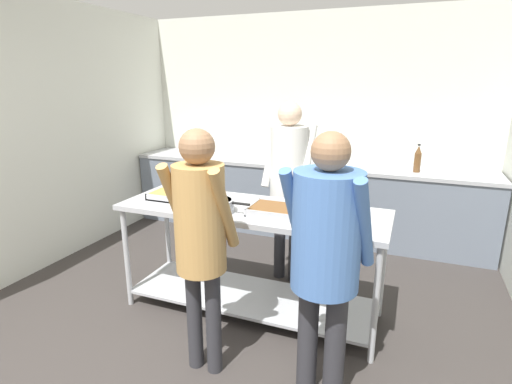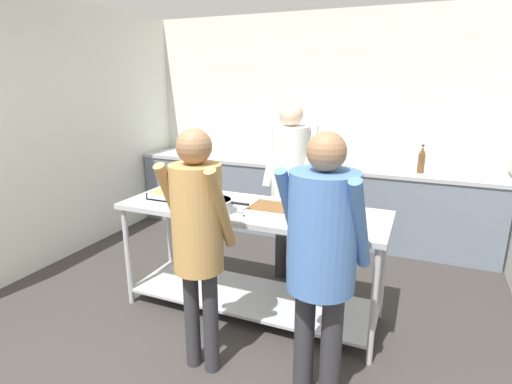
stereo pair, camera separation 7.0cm
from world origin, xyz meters
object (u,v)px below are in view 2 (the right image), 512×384
at_px(plate_stack, 349,223).
at_px(water_bottle, 422,160).
at_px(serving_tray_roast, 179,195).
at_px(serving_tray_vegetables, 274,210).
at_px(guest_serving_left, 322,245).
at_px(sauce_pan, 215,205).
at_px(cook_behind_counter, 290,173).
at_px(broccoli_bowl, 319,212).
at_px(guest_serving_right, 197,227).

distance_m(plate_stack, water_bottle, 1.96).
distance_m(serving_tray_roast, serving_tray_vegetables, 0.89).
distance_m(serving_tray_roast, guest_serving_left, 1.58).
bearing_deg(water_bottle, sauce_pan, -124.93).
xyz_separation_m(serving_tray_roast, serving_tray_vegetables, (0.89, -0.08, -0.00)).
distance_m(cook_behind_counter, water_bottle, 1.59).
relative_size(plate_stack, cook_behind_counter, 0.13).
height_order(guest_serving_left, cook_behind_counter, cook_behind_counter).
xyz_separation_m(plate_stack, water_bottle, (0.41, 1.91, 0.12)).
bearing_deg(water_bottle, serving_tray_vegetables, -117.45).
bearing_deg(sauce_pan, plate_stack, 5.18).
xyz_separation_m(serving_tray_roast, water_bottle, (1.86, 1.80, 0.11)).
xyz_separation_m(sauce_pan, broccoli_bowl, (0.74, 0.20, -0.02)).
relative_size(serving_tray_vegetables, guest_serving_right, 0.23).
height_order(serving_tray_vegetables, guest_serving_right, guest_serving_right).
height_order(plate_stack, guest_serving_right, guest_serving_right).
bearing_deg(serving_tray_roast, water_bottle, 44.00).
relative_size(serving_tray_roast, water_bottle, 1.45).
xyz_separation_m(plate_stack, guest_serving_left, (-0.05, -0.60, 0.07)).
bearing_deg(water_bottle, broccoli_bowl, -109.97).
xyz_separation_m(broccoli_bowl, guest_serving_right, (-0.56, -0.76, 0.06)).
relative_size(serving_tray_vegetables, guest_serving_left, 0.23).
distance_m(broccoli_bowl, plate_stack, 0.27).
relative_size(serving_tray_roast, broccoli_bowl, 2.24).
relative_size(sauce_pan, plate_stack, 1.86).
bearing_deg(guest_serving_right, plate_stack, 39.17).
bearing_deg(plate_stack, sauce_pan, -174.82).
bearing_deg(guest_serving_left, water_bottle, 79.68).
xyz_separation_m(serving_tray_vegetables, plate_stack, (0.56, -0.04, -0.01)).
bearing_deg(cook_behind_counter, serving_tray_vegetables, -80.81).
relative_size(serving_tray_vegetables, cook_behind_counter, 0.22).
bearing_deg(guest_serving_left, sauce_pan, 151.50).
relative_size(sauce_pan, guest_serving_left, 0.26).
bearing_deg(sauce_pan, guest_serving_left, -28.50).
height_order(guest_serving_left, guest_serving_right, guest_serving_left).
bearing_deg(cook_behind_counter, plate_stack, -47.94).
bearing_deg(serving_tray_roast, broccoli_bowl, -0.29).
bearing_deg(sauce_pan, serving_tray_vegetables, 16.85).
bearing_deg(sauce_pan, guest_serving_right, -72.04).
distance_m(sauce_pan, guest_serving_left, 1.07).
height_order(serving_tray_roast, guest_serving_right, guest_serving_right).
distance_m(serving_tray_roast, guest_serving_right, 1.01).
height_order(sauce_pan, cook_behind_counter, cook_behind_counter).
distance_m(serving_tray_vegetables, guest_serving_left, 0.82).
bearing_deg(plate_stack, cook_behind_counter, 132.06).
height_order(sauce_pan, broccoli_bowl, sauce_pan).
relative_size(serving_tray_roast, plate_stack, 1.97).
xyz_separation_m(serving_tray_vegetables, guest_serving_right, (-0.24, -0.69, 0.07)).
bearing_deg(serving_tray_vegetables, plate_stack, -4.01).
distance_m(plate_stack, guest_serving_left, 0.61).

